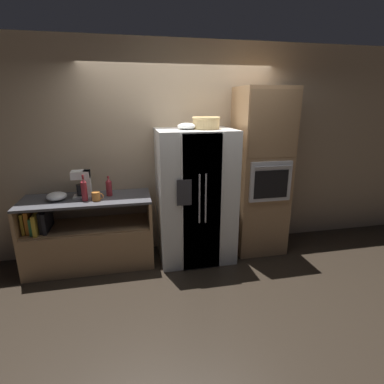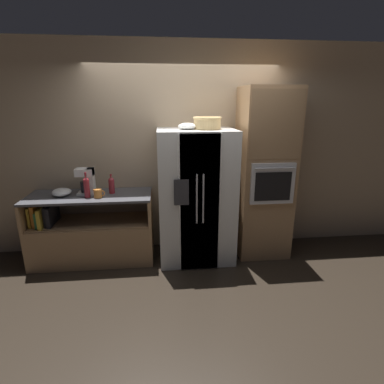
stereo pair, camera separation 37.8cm
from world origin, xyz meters
name	(u,v)px [view 1 (the left image)]	position (x,y,z in m)	size (l,w,h in m)	color
ground_plane	(187,257)	(0.00, 0.00, 0.00)	(20.00, 20.00, 0.00)	black
wall_back	(180,150)	(0.00, 0.44, 1.40)	(12.00, 0.06, 2.80)	tan
counter_left	(89,241)	(-1.26, 0.10, 0.33)	(1.56, 0.63, 0.90)	#A87F56
refrigerator	(195,196)	(0.13, 0.04, 0.86)	(0.96, 0.78, 1.72)	white
wall_oven	(260,173)	(1.04, 0.10, 1.11)	(0.68, 0.68, 2.22)	#A87F56
wicker_basket	(206,122)	(0.26, 0.03, 1.79)	(0.35, 0.35, 0.15)	tan
fruit_bowl	(187,126)	(0.02, 0.03, 1.75)	(0.23, 0.23, 0.08)	white
bottle_tall	(109,187)	(-0.96, 0.15, 1.01)	(0.07, 0.07, 0.25)	maroon
bottle_short	(84,190)	(-1.23, 0.00, 1.04)	(0.07, 0.07, 0.32)	maroon
mug	(96,196)	(-1.10, -0.02, 0.95)	(0.14, 0.10, 0.11)	orange
mixing_bowl	(57,196)	(-1.57, 0.10, 0.95)	(0.23, 0.23, 0.10)	white
coffee_maker	(84,183)	(-1.26, 0.16, 1.08)	(0.22, 0.16, 0.33)	white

